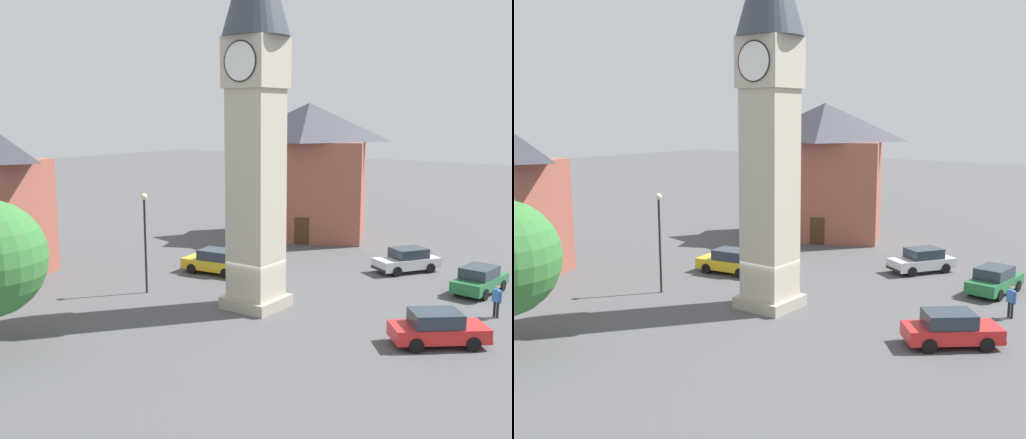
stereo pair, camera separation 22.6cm
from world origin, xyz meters
TOP-DOWN VIEW (x-y plane):
  - ground_plane at (0.00, 0.00)m, footprint 200.00×200.00m
  - clock_tower at (0.00, 0.00)m, footprint 3.36×3.36m
  - car_blue_kerb at (9.51, 0.41)m, footprint 4.24×3.95m
  - car_silver_kerb at (8.52, 9.51)m, footprint 2.12×4.28m
  - car_red_corner at (-6.11, 3.94)m, footprint 4.34×2.32m
  - car_white_side at (3.38, 11.46)m, footprint 3.62×4.39m
  - pedestrian at (10.49, 5.71)m, footprint 0.53×0.34m
  - building_shop_left at (-7.76, 17.46)m, footprint 11.25×10.09m
  - lamp_post at (-6.44, -1.62)m, footprint 0.36×0.36m

SIDE VIEW (x-z plane):
  - ground_plane at x=0.00m, z-range 0.00..0.00m
  - car_blue_kerb at x=9.51m, z-range 0.00..1.53m
  - car_silver_kerb at x=8.52m, z-range 0.00..1.53m
  - car_red_corner at x=-6.11m, z-range 0.00..1.53m
  - car_white_side at x=3.38m, z-range 0.00..1.53m
  - pedestrian at x=10.49m, z-range 0.16..1.86m
  - lamp_post at x=-6.44m, z-range 0.89..6.51m
  - building_shop_left at x=-7.76m, z-range 0.11..10.84m
  - clock_tower at x=0.00m, z-range 1.65..21.26m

